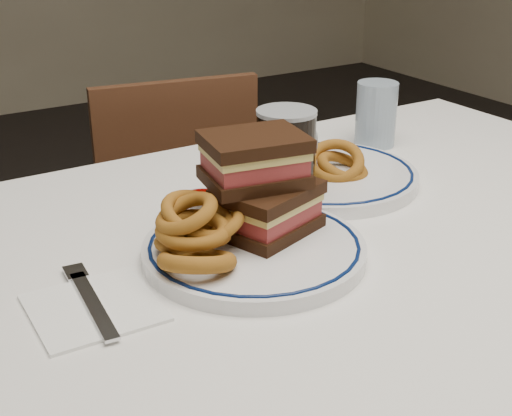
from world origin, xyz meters
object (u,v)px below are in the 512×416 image
chair_far (170,218)px  beer_mug (287,157)px  main_plate (254,249)px  reuben_sandwich (261,184)px  far_plate (325,175)px

chair_far → beer_mug: beer_mug is taller
beer_mug → chair_far: bearing=80.7°
main_plate → reuben_sandwich: 0.08m
chair_far → far_plate: bearing=-90.8°
chair_far → reuben_sandwich: reuben_sandwich is taller
reuben_sandwich → far_plate: reuben_sandwich is taller
chair_far → far_plate: size_ratio=2.73×
chair_far → reuben_sandwich: size_ratio=5.19×
main_plate → far_plate: 0.28m
main_plate → reuben_sandwich: size_ratio=1.83×
beer_mug → far_plate: size_ratio=0.49×
reuben_sandwich → far_plate: bearing=32.7°
chair_far → beer_mug: bearing=-99.3°
reuben_sandwich → main_plate: bearing=-133.9°
beer_mug → far_plate: (0.10, 0.04, -0.06)m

